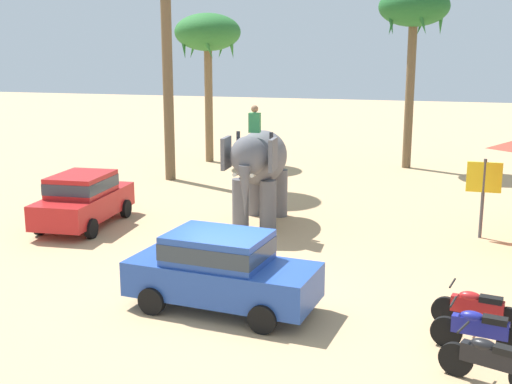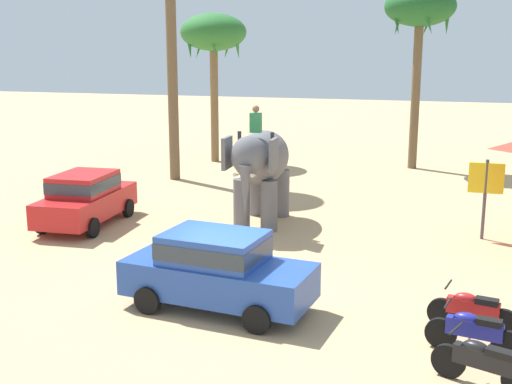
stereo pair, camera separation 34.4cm
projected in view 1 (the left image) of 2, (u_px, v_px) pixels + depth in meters
The scene contains 10 objects.
ground_plane at pixel (231, 306), 14.45m from camera, with size 120.00×120.00×0.00m, color tan.
car_sedan_foreground at pixel (221, 268), 14.10m from camera, with size 4.25×2.18×1.70m.
car_parked_far_side at pixel (83, 198), 20.74m from camera, with size 2.10×4.21×1.70m.
elephant_with_mahout at pixel (259, 164), 20.72m from camera, with size 1.77×3.91×3.88m.
motorcycle_nearest_camera at pixel (491, 360), 10.93m from camera, with size 1.73×0.79×0.94m.
motorcycle_second_in_row at pixel (480, 330), 12.11m from camera, with size 1.79×0.58×0.94m.
motorcycle_mid_row at pixel (477, 309), 13.09m from camera, with size 1.79×0.59×0.94m.
palm_tree_behind_elephant at pixel (208, 36), 31.55m from camera, with size 3.20×3.20×7.23m.
palm_tree_far_back at pixel (414, 12), 29.63m from camera, with size 3.20×3.20×8.31m.
signboard_yellow at pixel (484, 183), 19.28m from camera, with size 1.00×0.10×2.40m.
Camera 1 is at (4.39, -12.85, 5.57)m, focal length 45.88 mm.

